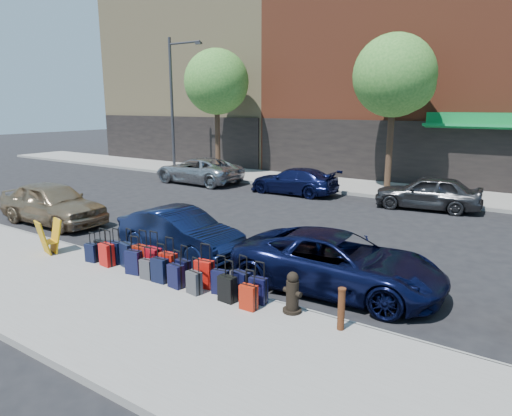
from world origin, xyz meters
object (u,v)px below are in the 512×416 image
Objects in this scene: streetlight at (174,97)px; car_near_1 at (180,232)px; car_far_2 at (428,192)px; tree_left at (218,84)px; tree_center at (397,78)px; car_far_1 at (294,181)px; display_rack at (49,237)px; suitcase_front_5 at (168,266)px; car_far_0 at (198,170)px; fire_hydrant at (292,294)px; car_near_2 at (338,262)px; car_near_0 at (53,203)px; bollard at (341,308)px.

streetlight is 2.01× the size of car_near_1.
tree_left is at bearing -108.92° from car_far_2.
tree_center reaches higher than car_far_1.
car_far_1 is 6.18m from car_far_2.
display_rack is at bearing 133.13° from car_near_1.
car_far_0 reaches higher than suitcase_front_5.
display_rack is at bearing -164.47° from fire_hydrant.
streetlight is 8.46× the size of display_rack.
fire_hydrant is at bearing 172.41° from car_near_2.
car_near_2 is (11.02, 0.14, -0.09)m from car_near_0.
car_near_0 is 1.13× the size of car_near_1.
car_near_1 is at bearing 161.78° from bollard.
tree_center is 8.94× the size of bollard.
suitcase_front_5 is 0.21× the size of car_near_2.
fire_hydrant is 0.18× the size of car_near_2.
tree_center is 1.43× the size of car_far_0.
car_near_1 is at bearing 54.48° from display_rack.
car_far_2 is at bearing 92.86° from car_far_0.
car_near_0 is (-7.53, 1.80, 0.30)m from suitcase_front_5.
streetlight is 5.91m from car_far_0.
streetlight is at bearing 135.52° from display_rack.
car_near_0 is (-3.44, 2.30, 0.15)m from display_rack.
car_near_2 is at bearing -90.78° from car_near_0.
suitcase_front_5 reaches higher than display_rack.
suitcase_front_5 is 0.20× the size of car_far_0.
bollard is 0.20× the size of car_near_1.
car_far_1 is at bearing 12.90° from car_near_1.
car_near_1 is 10.86m from car_far_2.
fire_hydrant is 0.17× the size of car_far_0.
tree_left is 18.05m from suitcase_front_5.
tree_left reaches higher than bollard.
tree_center is 13.48m from streetlight.
tree_left reaches higher than suitcase_front_5.
suitcase_front_5 is 4.12m from display_rack.
suitcase_front_5 is 4.47m from bollard.
car_near_1 is at bearing -99.25° from tree_center.
car_far_2 is at bearing -6.65° from streetlight.
fire_hydrant reaches higher than bollard.
car_near_2 reaches higher than display_rack.
car_far_2 is (3.06, 11.77, 0.24)m from suitcase_front_5.
tree_center is 15.64m from bollard.
car_far_0 is at bearing 41.33° from car_near_1.
car_near_2 is 1.11× the size of car_far_1.
suitcase_front_5 is at bearing -46.87° from streetlight.
car_far_1 is at bearing 103.87° from suitcase_front_5.
car_far_0 is at bearing -95.85° from car_far_2.
car_far_0 reaches higher than display_rack.
car_far_0 is (-7.64, 9.53, 0.05)m from car_near_1.
car_far_1 is at bearing 30.75° from car_near_2.
car_near_1 is (8.47, -12.47, -4.76)m from tree_left.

